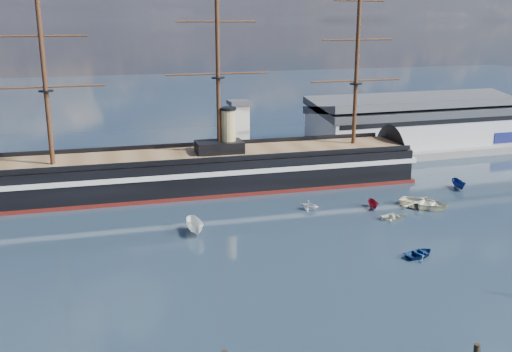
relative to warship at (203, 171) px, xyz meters
name	(u,v)px	position (x,y,z in m)	size (l,w,h in m)	color
ground	(273,213)	(8.97, -20.00, -4.04)	(600.00, 600.00, 0.00)	#1E2A39
quay	(263,165)	(18.97, 16.00, -4.04)	(180.00, 18.00, 2.00)	slate
warehouse	(421,121)	(66.97, 20.00, 3.95)	(63.00, 21.00, 11.60)	#B7BABC
quay_tower	(239,131)	(11.97, 13.00, 5.72)	(5.00, 5.00, 15.00)	silver
warship	(203,171)	(0.00, 0.00, 0.00)	(113.23, 20.27, 53.94)	black
motorboat_a	(195,233)	(-7.22, -26.11, -4.04)	(7.73, 2.83, 3.09)	white
motorboat_b	(420,257)	(23.83, -46.43, -4.04)	(3.33, 1.33, 1.55)	navy
motorboat_c	(373,208)	(28.51, -23.35, -4.04)	(4.90, 1.79, 1.96)	maroon
motorboat_d	(309,210)	(16.35, -20.38, -4.04)	(5.80, 2.51, 2.13)	white
motorboat_e	(394,219)	(29.21, -29.94, -4.04)	(2.95, 1.18, 1.38)	beige
motorboat_f	(458,189)	(52.78, -17.02, -4.04)	(6.16, 2.26, 2.46)	navy
motorboat_g	(424,208)	(38.08, -26.08, -4.04)	(5.97, 2.39, 2.78)	beige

